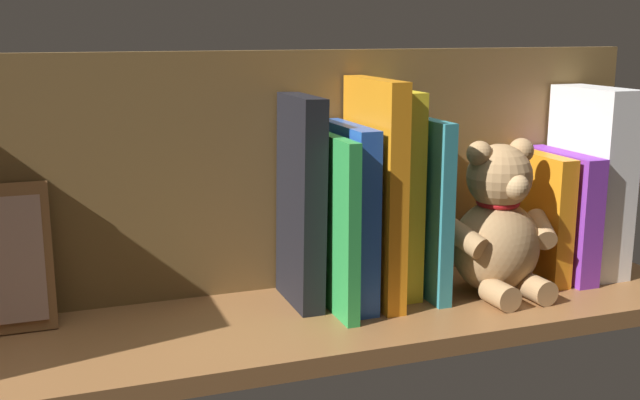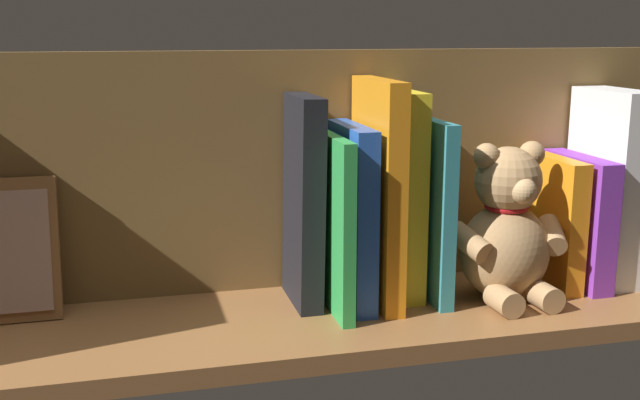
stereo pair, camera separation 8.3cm
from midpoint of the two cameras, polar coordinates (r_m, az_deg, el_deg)
ground_plane at (r=92.95cm, az=2.60°, el=-8.80°), size 96.97×25.18×2.20cm
shelf_back_panel at (r=98.09cm, az=0.94°, el=2.17°), size 96.97×1.50×30.05cm
dictionary_thick_white at (r=109.33cm, az=22.60°, el=0.94°), size 5.05×12.85×25.04cm
book_0 at (r=107.12cm, az=20.51°, el=-1.40°), size 3.05×13.85×16.70cm
book_1 at (r=105.51cm, az=18.82°, el=-1.47°), size 2.58×13.04×16.71cm
teddy_bear at (r=97.78cm, az=15.96°, el=-2.25°), size 15.76×12.66×19.44cm
book_2 at (r=96.39cm, az=10.42°, el=-0.66°), size 1.74×13.67×22.06cm
book_3 at (r=96.01cm, az=8.41°, el=0.38°), size 3.15×10.91×25.39cm
book_4 at (r=93.05cm, az=6.84°, el=0.53°), size 2.43×14.24×26.93cm
book_5 at (r=92.81cm, az=4.89°, el=-1.14°), size 2.59×13.68×21.63cm
book_6 at (r=91.19cm, az=3.46°, el=-1.66°), size 1.50×15.59×20.73cm
book_7 at (r=92.09cm, az=1.36°, el=-0.10°), size 3.23×10.86×25.13cm
picture_frame_leaning at (r=93.10cm, az=-19.68°, el=-3.57°), size 11.28×4.65×16.35cm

